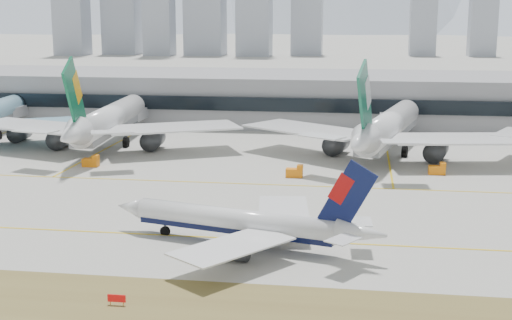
% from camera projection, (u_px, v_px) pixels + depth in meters
% --- Properties ---
extents(ground, '(3000.00, 3000.00, 0.00)m').
position_uv_depth(ground, '(238.00, 229.00, 113.62)').
color(ground, '#A7A59C').
rests_on(ground, ground).
extents(taxiing_airliner, '(42.64, 36.41, 14.55)m').
position_uv_depth(taxiing_airliner, '(245.00, 223.00, 104.55)').
color(taxiing_airliner, white).
rests_on(taxiing_airliner, ground).
extents(widebody_eva, '(69.88, 68.52, 24.96)m').
position_uv_depth(widebody_eva, '(107.00, 122.00, 179.75)').
color(widebody_eva, white).
rests_on(widebody_eva, ground).
extents(widebody_cathay, '(68.45, 68.13, 25.02)m').
position_uv_depth(widebody_cathay, '(387.00, 129.00, 168.85)').
color(widebody_cathay, white).
rests_on(widebody_cathay, ground).
extents(terminal, '(280.00, 43.10, 15.00)m').
position_uv_depth(terminal, '(300.00, 98.00, 223.30)').
color(terminal, gray).
rests_on(terminal, ground).
extents(hold_sign_left, '(2.20, 0.15, 1.35)m').
position_uv_depth(hold_sign_left, '(117.00, 298.00, 83.73)').
color(hold_sign_left, red).
rests_on(hold_sign_left, ground).
extents(gse_c, '(3.55, 2.00, 2.60)m').
position_uv_depth(gse_c, '(438.00, 169.00, 151.43)').
color(gse_c, orange).
rests_on(gse_c, ground).
extents(gse_b, '(3.55, 2.00, 2.60)m').
position_uv_depth(gse_b, '(91.00, 162.00, 159.09)').
color(gse_b, orange).
rests_on(gse_b, ground).
extents(gse_extra, '(3.55, 2.00, 2.60)m').
position_uv_depth(gse_extra, '(295.00, 172.00, 148.90)').
color(gse_extra, orange).
rests_on(gse_extra, ground).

